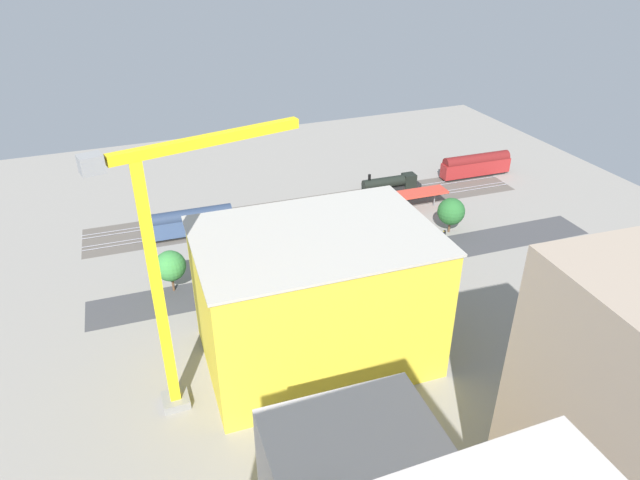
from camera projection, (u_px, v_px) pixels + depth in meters
name	position (u px, v px, depth m)	size (l,w,h in m)	color
ground_plane	(350.00, 251.00, 115.18)	(163.29, 163.29, 0.00)	gray
rail_bed	(314.00, 208.00, 132.22)	(102.06, 13.24, 0.01)	#5B544C
street_asphalt	(362.00, 264.00, 110.54)	(102.06, 9.00, 0.01)	#424244
track_rails	(314.00, 208.00, 132.13)	(102.00, 10.31, 0.12)	#9E9EA8
platform_canopy_near	(350.00, 203.00, 125.20)	(47.90, 6.01, 4.30)	#C63D2D
locomotive	(392.00, 183.00, 140.34)	(15.49, 3.23, 5.05)	black
passenger_coach	(476.00, 165.00, 147.33)	(19.30, 3.80, 6.14)	black
freight_coach_far	(189.00, 222.00, 119.34)	(19.06, 3.76, 6.02)	black
parked_car_0	(421.00, 258.00, 111.15)	(4.83, 1.83, 1.83)	black
parked_car_1	(386.00, 267.00, 108.40)	(4.81, 2.17, 1.55)	black
parked_car_2	(349.00, 274.00, 106.16)	(4.55, 2.02, 1.76)	black
parked_car_3	(311.00, 281.00, 103.92)	(4.34, 2.08, 1.75)	black
parked_car_4	(271.00, 291.00, 101.36)	(4.75, 1.94, 1.71)	black
parked_car_5	(227.00, 300.00, 98.97)	(4.56, 1.92, 1.66)	black
construction_building	(316.00, 298.00, 82.78)	(32.88, 22.64, 20.68)	yellow
construction_roof_slab	(316.00, 235.00, 77.61)	(33.48, 23.24, 0.40)	#B7B2A8
tower_crane	(169.00, 264.00, 68.70)	(25.94, 7.35, 37.57)	gray
box_truck_0	(353.00, 267.00, 106.42)	(9.16, 2.67, 3.37)	black
street_tree_0	(275.00, 247.00, 106.91)	(4.64, 4.64, 7.08)	brown
street_tree_1	(451.00, 212.00, 119.79)	(5.81, 5.81, 7.80)	brown
street_tree_2	(274.00, 243.00, 107.47)	(5.27, 5.27, 7.89)	brown
street_tree_3	(380.00, 221.00, 114.69)	(4.42, 4.42, 7.72)	brown
street_tree_4	(170.00, 266.00, 100.21)	(5.54, 5.54, 8.00)	brown
traffic_light	(443.00, 241.00, 109.16)	(0.50, 0.36, 7.01)	#333333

